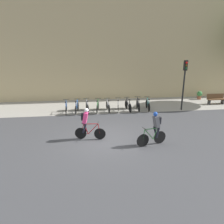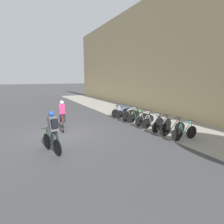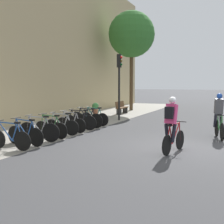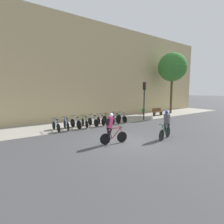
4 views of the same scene
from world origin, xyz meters
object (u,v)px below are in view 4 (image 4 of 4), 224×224
parked_bike_6 (108,119)px  bench (157,112)px  parked_bike_1 (66,125)px  parked_bike_8 (122,118)px  cyclist_grey (166,124)px  parked_bike_0 (56,126)px  potted_plant (143,111)px  cyclist_pink (111,127)px  traffic_light_pole (144,94)px  parked_bike_5 (101,121)px  parked_bike_3 (85,122)px  parked_bike_2 (76,123)px  parked_bike_7 (115,119)px  parked_bike_4 (93,121)px

parked_bike_6 → bench: bearing=6.6°
parked_bike_1 → parked_bike_8: (5.56, 0.00, 0.00)m
cyclist_grey → parked_bike_8: size_ratio=1.09×
parked_bike_0 → potted_plant: size_ratio=2.10×
cyclist_pink → traffic_light_pole: bearing=31.7°
parked_bike_5 → parked_bike_8: 2.38m
parked_bike_1 → parked_bike_5: size_ratio=1.05×
cyclist_grey → parked_bike_3: 6.67m
parked_bike_1 → parked_bike_6: size_ratio=1.01×
parked_bike_8 → parked_bike_2: bearing=180.0°
parked_bike_2 → parked_bike_6: size_ratio=1.02×
parked_bike_2 → traffic_light_pole: (7.43, -0.33, 2.24)m
cyclist_grey → potted_plant: size_ratio=2.29×
cyclist_grey → parked_bike_0: (-4.92, 6.14, -0.56)m
cyclist_grey → parked_bike_8: cyclist_grey is taller
parked_bike_3 → parked_bike_7: size_ratio=0.96×
cyclist_pink → parked_bike_4: (1.70, 4.99, -0.55)m
cyclist_pink → traffic_light_pole: 9.02m
parked_bike_2 → parked_bike_5: parked_bike_2 is taller
parked_bike_7 → traffic_light_pole: (3.46, -0.33, 2.24)m
cyclist_grey → parked_bike_4: size_ratio=1.11×
parked_bike_6 → parked_bike_8: bearing=0.0°
parked_bike_1 → parked_bike_8: bearing=0.0°
potted_plant → parked_bike_2: bearing=-165.6°
parked_bike_2 → parked_bike_6: parked_bike_2 is taller
parked_bike_4 → parked_bike_8: 3.17m
cyclist_pink → bench: bearing=27.8°
parked_bike_1 → bench: parked_bike_1 is taller
cyclist_pink → parked_bike_3: 5.10m
cyclist_pink → bench: (11.18, 5.90, -0.48)m
parked_bike_7 → parked_bike_8: (0.79, -0.00, -0.02)m
traffic_light_pole → cyclist_pink: bearing=-148.3°
cyclist_pink → parked_bike_1: 5.07m
cyclist_grey → parked_bike_8: bearing=76.9°
cyclist_pink → parked_bike_2: size_ratio=1.04×
cyclist_pink → parked_bike_4: 5.30m
parked_bike_7 → parked_bike_2: bearing=180.0°
parked_bike_0 → parked_bike_2: size_ratio=0.97×
cyclist_pink → cyclist_grey: 3.63m
traffic_light_pole → potted_plant: size_ratio=4.93×
parked_bike_2 → potted_plant: bearing=14.4°
parked_bike_8 → bench: 6.37m
parked_bike_0 → parked_bike_6: size_ratio=0.99×
cyclist_pink → parked_bike_3: cyclist_pink is taller
parked_bike_7 → parked_bike_3: bearing=-180.0°
parked_bike_0 → traffic_light_pole: (9.02, -0.33, 2.26)m
cyclist_pink → parked_bike_7: 6.47m
parked_bike_0 → parked_bike_2: (1.59, 0.00, 0.02)m
parked_bike_5 → parked_bike_6: size_ratio=0.97×
parked_bike_5 → parked_bike_8: bearing=0.0°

